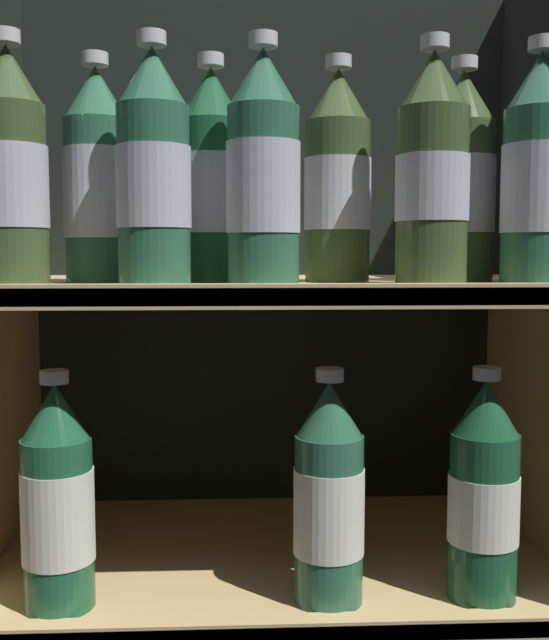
{
  "coord_description": "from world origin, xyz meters",
  "views": [
    {
      "loc": [
        -0.04,
        -0.73,
        0.64
      ],
      "look_at": [
        0.0,
        0.14,
        0.56
      ],
      "focal_mm": 42.0,
      "sensor_mm": 36.0,
      "label": 1
    }
  ],
  "objects_px": {
    "bottle_upper_front_4": "(539,176)",
    "bottle_lower_front_1": "(329,498)",
    "bottle_upper_front_3": "(432,174)",
    "bottle_lower_front_0": "(58,502)",
    "bottle_upper_back_3": "(462,183)",
    "bottle_lower_front_2": "(484,495)",
    "bottle_upper_front_2": "(263,174)",
    "bottle_upper_front_0": "(10,173)",
    "bottle_upper_front_1": "(154,173)",
    "bottle_upper_back_1": "(212,182)",
    "bottle_upper_back_0": "(97,182)",
    "bottle_upper_back_2": "(338,182)"
  },
  "relations": [
    {
      "from": "bottle_upper_front_4",
      "to": "bottle_lower_front_1",
      "type": "xyz_separation_m",
      "value": [
        -0.22,
        -0.0,
        -0.35
      ]
    },
    {
      "from": "bottle_upper_front_3",
      "to": "bottle_lower_front_0",
      "type": "bearing_deg",
      "value": 180.0
    },
    {
      "from": "bottle_upper_back_3",
      "to": "bottle_lower_front_2",
      "type": "height_order",
      "value": "bottle_upper_back_3"
    },
    {
      "from": "bottle_upper_back_3",
      "to": "bottle_lower_front_0",
      "type": "bearing_deg",
      "value": -169.42
    },
    {
      "from": "bottle_upper_front_3",
      "to": "bottle_upper_front_4",
      "type": "xyz_separation_m",
      "value": [
        0.11,
        0.0,
        -0.0
      ]
    },
    {
      "from": "bottle_upper_front_2",
      "to": "bottle_lower_front_0",
      "type": "xyz_separation_m",
      "value": [
        -0.22,
        0.0,
        -0.35
      ]
    },
    {
      "from": "bottle_lower_front_0",
      "to": "bottle_lower_front_2",
      "type": "relative_size",
      "value": 1.0
    },
    {
      "from": "bottle_upper_front_3",
      "to": "bottle_upper_front_4",
      "type": "relative_size",
      "value": 1.0
    },
    {
      "from": "bottle_lower_front_0",
      "to": "bottle_lower_front_2",
      "type": "bearing_deg",
      "value": -0.0
    },
    {
      "from": "bottle_lower_front_0",
      "to": "bottle_upper_back_3",
      "type": "bearing_deg",
      "value": 10.58
    },
    {
      "from": "bottle_upper_front_0",
      "to": "bottle_upper_front_4",
      "type": "xyz_separation_m",
      "value": [
        0.56,
        0.0,
        -0.0
      ]
    },
    {
      "from": "bottle_upper_front_2",
      "to": "bottle_lower_front_1",
      "type": "xyz_separation_m",
      "value": [
        0.07,
        -0.0,
        -0.35
      ]
    },
    {
      "from": "bottle_upper_front_1",
      "to": "bottle_upper_back_1",
      "type": "relative_size",
      "value": 1.0
    },
    {
      "from": "bottle_lower_front_1",
      "to": "bottle_upper_back_1",
      "type": "bearing_deg",
      "value": 146.32
    },
    {
      "from": "bottle_upper_front_2",
      "to": "bottle_lower_front_1",
      "type": "distance_m",
      "value": 0.36
    },
    {
      "from": "bottle_upper_back_0",
      "to": "bottle_upper_front_1",
      "type": "bearing_deg",
      "value": -49.25
    },
    {
      "from": "bottle_upper_back_1",
      "to": "bottle_lower_front_1",
      "type": "height_order",
      "value": "bottle_upper_back_1"
    },
    {
      "from": "bottle_upper_front_1",
      "to": "bottle_upper_front_4",
      "type": "bearing_deg",
      "value": 0.0
    },
    {
      "from": "bottle_upper_back_0",
      "to": "bottle_upper_front_3",
      "type": "bearing_deg",
      "value": -13.13
    },
    {
      "from": "bottle_upper_front_3",
      "to": "bottle_lower_front_1",
      "type": "distance_m",
      "value": 0.37
    },
    {
      "from": "bottle_upper_front_3",
      "to": "bottle_upper_back_3",
      "type": "height_order",
      "value": "same"
    },
    {
      "from": "bottle_upper_back_3",
      "to": "bottle_lower_front_2",
      "type": "relative_size",
      "value": 1.0
    },
    {
      "from": "bottle_upper_back_1",
      "to": "bottle_upper_back_3",
      "type": "bearing_deg",
      "value": 0.0
    },
    {
      "from": "bottle_upper_back_1",
      "to": "bottle_upper_front_3",
      "type": "bearing_deg",
      "value": -19.93
    },
    {
      "from": "bottle_upper_front_1",
      "to": "bottle_lower_front_2",
      "type": "bearing_deg",
      "value": 0.0
    },
    {
      "from": "bottle_upper_front_1",
      "to": "bottle_upper_back_1",
      "type": "height_order",
      "value": "same"
    },
    {
      "from": "bottle_upper_front_3",
      "to": "bottle_lower_front_1",
      "type": "height_order",
      "value": "bottle_upper_front_3"
    },
    {
      "from": "bottle_upper_front_1",
      "to": "bottle_upper_back_2",
      "type": "xyz_separation_m",
      "value": [
        0.2,
        0.09,
        0.0
      ]
    },
    {
      "from": "bottle_upper_front_1",
      "to": "bottle_upper_back_1",
      "type": "xyz_separation_m",
      "value": [
        0.06,
        0.09,
        -0.0
      ]
    },
    {
      "from": "bottle_upper_back_2",
      "to": "bottle_upper_back_3",
      "type": "distance_m",
      "value": 0.15
    },
    {
      "from": "bottle_lower_front_2",
      "to": "bottle_upper_front_2",
      "type": "bearing_deg",
      "value": 180.0
    },
    {
      "from": "bottle_upper_back_1",
      "to": "bottle_upper_front_2",
      "type": "bearing_deg",
      "value": -56.28
    },
    {
      "from": "bottle_lower_front_0",
      "to": "bottle_lower_front_2",
      "type": "xyz_separation_m",
      "value": [
        0.46,
        -0.0,
        0.0
      ]
    },
    {
      "from": "bottle_upper_front_4",
      "to": "bottle_upper_back_0",
      "type": "xyz_separation_m",
      "value": [
        -0.48,
        0.09,
        -0.0
      ]
    },
    {
      "from": "bottle_upper_front_2",
      "to": "bottle_lower_front_0",
      "type": "relative_size",
      "value": 1.0
    },
    {
      "from": "bottle_upper_back_0",
      "to": "bottle_upper_front_0",
      "type": "bearing_deg",
      "value": -130.75
    },
    {
      "from": "bottle_lower_front_0",
      "to": "bottle_upper_back_0",
      "type": "bearing_deg",
      "value": 68.33
    },
    {
      "from": "bottle_upper_front_2",
      "to": "bottle_upper_front_4",
      "type": "height_order",
      "value": "same"
    },
    {
      "from": "bottle_upper_back_2",
      "to": "bottle_lower_front_2",
      "type": "xyz_separation_m",
      "value": [
        0.15,
        -0.09,
        -0.35
      ]
    },
    {
      "from": "bottle_upper_back_2",
      "to": "bottle_lower_front_2",
      "type": "height_order",
      "value": "bottle_upper_back_2"
    },
    {
      "from": "bottle_upper_front_3",
      "to": "bottle_upper_back_2",
      "type": "bearing_deg",
      "value": 136.28
    },
    {
      "from": "bottle_upper_front_1",
      "to": "bottle_upper_front_4",
      "type": "relative_size",
      "value": 1.0
    },
    {
      "from": "bottle_upper_front_3",
      "to": "bottle_upper_front_4",
      "type": "distance_m",
      "value": 0.11
    },
    {
      "from": "bottle_upper_back_1",
      "to": "bottle_upper_back_2",
      "type": "relative_size",
      "value": 1.0
    },
    {
      "from": "bottle_upper_front_0",
      "to": "bottle_upper_back_1",
      "type": "xyz_separation_m",
      "value": [
        0.2,
        0.09,
        -0.0
      ]
    },
    {
      "from": "bottle_upper_front_4",
      "to": "bottle_lower_front_0",
      "type": "bearing_deg",
      "value": 180.0
    },
    {
      "from": "bottle_lower_front_2",
      "to": "bottle_upper_front_1",
      "type": "bearing_deg",
      "value": -180.0
    },
    {
      "from": "bottle_upper_front_4",
      "to": "bottle_upper_back_2",
      "type": "xyz_separation_m",
      "value": [
        -0.2,
        0.09,
        0.0
      ]
    },
    {
      "from": "bottle_upper_front_4",
      "to": "bottle_lower_front_1",
      "type": "relative_size",
      "value": 1.0
    },
    {
      "from": "bottle_upper_back_0",
      "to": "bottle_lower_front_2",
      "type": "distance_m",
      "value": 0.56
    }
  ]
}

